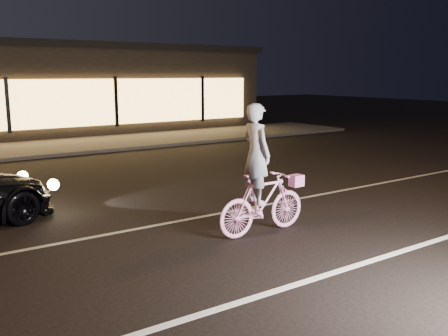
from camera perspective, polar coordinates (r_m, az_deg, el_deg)
ground at (r=7.93m, az=-0.97°, el=-10.09°), size 90.00×90.00×0.00m
lane_stripe_near at (r=6.82m, az=6.18°, el=-13.71°), size 60.00×0.12×0.01m
lane_stripe_far at (r=9.57m, az=-7.62°, el=-6.47°), size 60.00×0.10×0.01m
sidewalk at (r=19.81m, az=-22.14°, el=1.93°), size 30.00×4.00×0.12m
cyclist at (r=8.82m, az=4.25°, el=-2.34°), size 1.85×0.64×2.33m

